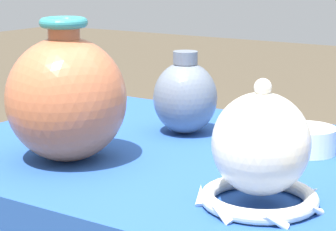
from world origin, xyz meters
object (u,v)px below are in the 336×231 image
object	(u,v)px
vase_dome_bell	(261,154)
jar_round_slate	(185,97)
pot_squat_porcelain	(307,140)
vase_tall_bulbous	(66,98)

from	to	relation	value
vase_dome_bell	jar_round_slate	size ratio (longest dim) A/B	1.13
jar_round_slate	vase_dome_bell	bearing A→B (deg)	-43.55
vase_dome_bell	pot_squat_porcelain	xyz separation A→B (m)	(-0.04, 0.29, -0.05)
vase_dome_bell	jar_round_slate	world-z (taller)	vase_dome_bell
vase_tall_bulbous	pot_squat_porcelain	size ratio (longest dim) A/B	2.34
vase_tall_bulbous	pot_squat_porcelain	bearing A→B (deg)	38.89
vase_tall_bulbous	jar_round_slate	distance (m)	0.29
vase_tall_bulbous	pot_squat_porcelain	world-z (taller)	vase_tall_bulbous
pot_squat_porcelain	jar_round_slate	distance (m)	0.27
pot_squat_porcelain	jar_round_slate	bearing A→B (deg)	-179.29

